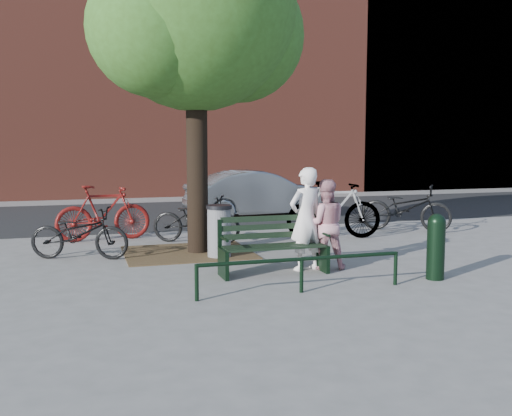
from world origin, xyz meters
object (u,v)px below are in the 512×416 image
object	(u,v)px
bollard	(436,244)
litter_bin	(219,231)
parked_car	(258,194)
park_bench	(272,244)
person_right	(325,224)
bicycle_c	(196,219)
person_left	(306,219)

from	to	relation	value
bollard	litter_bin	distance (m)	3.87
parked_car	park_bench	bearing A→B (deg)	160.89
person_right	bicycle_c	bearing A→B (deg)	-50.56
person_right	park_bench	bearing A→B (deg)	17.26
park_bench	litter_bin	bearing A→B (deg)	108.71
litter_bin	person_right	bearing A→B (deg)	-44.84
bicycle_c	bollard	bearing A→B (deg)	-118.54
person_left	person_right	bearing A→B (deg)	165.59
bollard	parked_car	world-z (taller)	parked_car
person_left	litter_bin	xyz separation A→B (m)	(-1.13, 1.46, -0.36)
person_left	bollard	bearing A→B (deg)	129.64
litter_bin	bicycle_c	size ratio (longest dim) A/B	0.51
bollard	person_left	bearing A→B (deg)	144.05
bollard	bicycle_c	distance (m)	5.23
park_bench	person_right	world-z (taller)	person_right
park_bench	bollard	xyz separation A→B (m)	(2.28, -1.14, 0.07)
parked_car	person_right	bearing A→B (deg)	168.50
park_bench	bollard	distance (m)	2.55
person_left	bicycle_c	distance (m)	3.39
park_bench	litter_bin	world-z (taller)	park_bench
person_right	bollard	bearing A→B (deg)	150.65
person_right	parked_car	world-z (taller)	person_right
person_left	parked_car	world-z (taller)	person_left
bicycle_c	parked_car	distance (m)	4.36
bicycle_c	litter_bin	bearing A→B (deg)	-148.89
person_right	litter_bin	distance (m)	2.09
parked_car	bollard	bearing A→B (deg)	179.29
bicycle_c	parked_car	xyz separation A→B (m)	(2.50, 3.56, 0.17)
person_right	bicycle_c	distance (m)	3.52
park_bench	person_left	world-z (taller)	person_left
person_right	bicycle_c	size ratio (longest dim) A/B	0.79
bollard	litter_bin	bearing A→B (deg)	136.33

